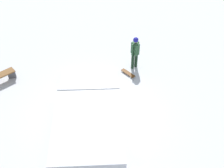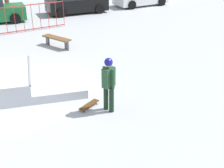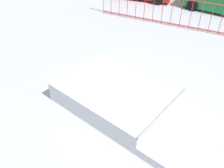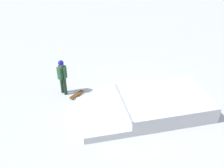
# 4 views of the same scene
# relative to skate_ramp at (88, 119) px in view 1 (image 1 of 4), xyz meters

# --- Properties ---
(ground_plane) EXTENTS (60.00, 60.00, 0.00)m
(ground_plane) POSITION_rel_skate_ramp_xyz_m (0.49, -0.40, -0.32)
(ground_plane) COLOR #B7BABF
(skate_ramp) EXTENTS (5.87, 3.82, 0.74)m
(skate_ramp) POSITION_rel_skate_ramp_xyz_m (0.00, 0.00, 0.00)
(skate_ramp) COLOR silver
(skate_ramp) RESTS_ON ground
(skater) EXTENTS (0.43, 0.42, 1.73)m
(skater) POSITION_rel_skate_ramp_xyz_m (2.95, -3.00, 0.69)
(skater) COLOR black
(skater) RESTS_ON ground
(skateboard) EXTENTS (0.81, 0.53, 0.09)m
(skateboard) POSITION_rel_skate_ramp_xyz_m (2.50, -2.53, -0.24)
(skateboard) COLOR #593314
(skateboard) RESTS_ON ground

